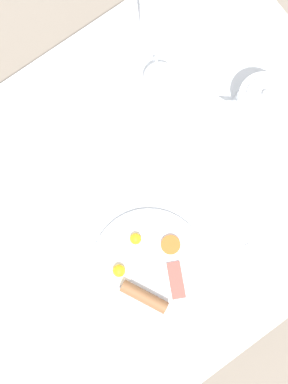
{
  "coord_description": "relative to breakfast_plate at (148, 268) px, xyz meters",
  "views": [
    {
      "loc": [
        -0.16,
        0.11,
        2.04
      ],
      "look_at": [
        0.0,
        0.0,
        0.79
      ],
      "focal_mm": 50.0,
      "sensor_mm": 36.0,
      "label": 1
    }
  ],
  "objects": [
    {
      "name": "water_glass_short",
      "position": [
        0.48,
        -0.36,
        0.06
      ],
      "size": [
        0.07,
        0.07,
        0.13
      ],
      "color": "white",
      "rests_on": "table"
    },
    {
      "name": "spoon_for_tea",
      "position": [
        -0.17,
        -0.21,
        -0.01
      ],
      "size": [
        0.17,
        0.05,
        0.0
      ],
      "rotation": [
        0.0,
        0.0,
        4.5
      ],
      "color": "silver",
      "rests_on": "table"
    },
    {
      "name": "table",
      "position": [
        0.15,
        -0.1,
        -0.09
      ],
      "size": [
        0.86,
        1.12,
        0.77
      ],
      "color": "silver",
      "rests_on": "ground_plane"
    },
    {
      "name": "teapot_near",
      "position": [
        0.16,
        -0.45,
        0.04
      ],
      "size": [
        0.12,
        0.18,
        0.11
      ],
      "rotation": [
        0.0,
        0.0,
        1.0
      ],
      "color": "white",
      "rests_on": "table"
    },
    {
      "name": "napkin_folded",
      "position": [
        0.43,
        0.07,
        -0.01
      ],
      "size": [
        0.18,
        0.14,
        0.01
      ],
      "rotation": [
        0.0,
        0.0,
        6.21
      ],
      "color": "white",
      "rests_on": "table"
    },
    {
      "name": "knife_by_plate",
      "position": [
        0.15,
        0.24,
        -0.01
      ],
      "size": [
        0.07,
        0.19,
        0.0
      ],
      "rotation": [
        0.0,
        0.0,
        3.45
      ],
      "color": "silver",
      "rests_on": "table"
    },
    {
      "name": "teacup_with_saucer_left",
      "position": [
        0.34,
        -0.28,
        0.02
      ],
      "size": [
        0.13,
        0.13,
        0.06
      ],
      "color": "white",
      "rests_on": "table"
    },
    {
      "name": "breakfast_plate",
      "position": [
        0.0,
        0.0,
        0.0
      ],
      "size": [
        0.27,
        0.27,
        0.04
      ],
      "color": "white",
      "rests_on": "table"
    },
    {
      "name": "fork_by_plate",
      "position": [
        0.4,
        -0.54,
        -0.01
      ],
      "size": [
        0.03,
        0.17,
        0.0
      ],
      "rotation": [
        0.0,
        0.0,
        0.07
      ],
      "color": "silver",
      "rests_on": "table"
    },
    {
      "name": "ground_plane",
      "position": [
        0.15,
        -0.1,
        -0.78
      ],
      "size": [
        8.0,
        8.0,
        0.0
      ],
      "primitive_type": "plane",
      "color": "gray"
    }
  ]
}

